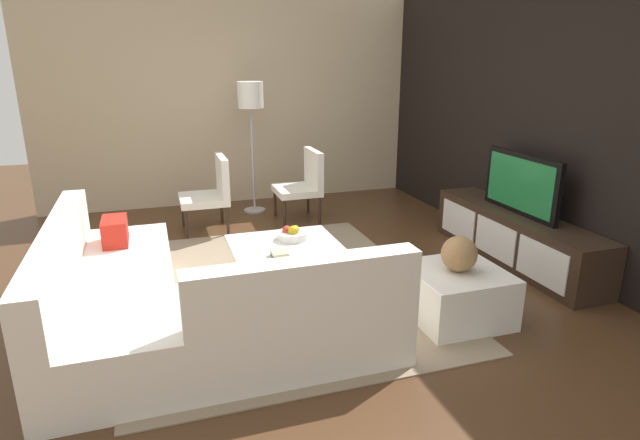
{
  "coord_description": "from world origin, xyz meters",
  "views": [
    {
      "loc": [
        4.02,
        -0.95,
        1.96
      ],
      "look_at": [
        -0.32,
        0.47,
        0.52
      ],
      "focal_mm": 29.31,
      "sensor_mm": 36.0,
      "label": 1
    }
  ],
  "objects_px": {
    "accent_chair_near": "(212,190)",
    "book_stack": "(280,254)",
    "decorative_ball": "(459,254)",
    "floor_lamp": "(251,103)",
    "coffee_table": "(288,266)",
    "sectional_couch": "(175,302)",
    "fruit_bowl": "(293,234)",
    "accent_chair_far": "(304,181)",
    "ottoman": "(456,294)",
    "media_console": "(515,237)",
    "television": "(521,184)"
  },
  "relations": [
    {
      "from": "accent_chair_near",
      "to": "book_stack",
      "type": "height_order",
      "value": "accent_chair_near"
    },
    {
      "from": "sectional_couch",
      "to": "decorative_ball",
      "type": "distance_m",
      "value": 2.12
    },
    {
      "from": "floor_lamp",
      "to": "fruit_bowl",
      "type": "relative_size",
      "value": 5.94
    },
    {
      "from": "accent_chair_near",
      "to": "ottoman",
      "type": "bearing_deg",
      "value": 24.48
    },
    {
      "from": "television",
      "to": "accent_chair_near",
      "type": "bearing_deg",
      "value": -125.49
    },
    {
      "from": "fruit_bowl",
      "to": "coffee_table",
      "type": "bearing_deg",
      "value": -28.68
    },
    {
      "from": "sectional_couch",
      "to": "book_stack",
      "type": "xyz_separation_m",
      "value": [
        -0.38,
        0.87,
        0.12
      ]
    },
    {
      "from": "floor_lamp",
      "to": "accent_chair_far",
      "type": "bearing_deg",
      "value": 44.0
    },
    {
      "from": "media_console",
      "to": "accent_chair_far",
      "type": "height_order",
      "value": "accent_chair_far"
    },
    {
      "from": "sectional_couch",
      "to": "accent_chair_far",
      "type": "height_order",
      "value": "accent_chair_far"
    },
    {
      "from": "accent_chair_near",
      "to": "floor_lamp",
      "type": "bearing_deg",
      "value": 131.42
    },
    {
      "from": "sectional_couch",
      "to": "floor_lamp",
      "type": "relative_size",
      "value": 1.41
    },
    {
      "from": "sectional_couch",
      "to": "accent_chair_near",
      "type": "height_order",
      "value": "accent_chair_near"
    },
    {
      "from": "ottoman",
      "to": "media_console",
      "type": "bearing_deg",
      "value": 125.46
    },
    {
      "from": "coffee_table",
      "to": "fruit_bowl",
      "type": "bearing_deg",
      "value": 151.32
    },
    {
      "from": "fruit_bowl",
      "to": "decorative_ball",
      "type": "xyz_separation_m",
      "value": [
        1.14,
        0.99,
        0.11
      ]
    },
    {
      "from": "accent_chair_far",
      "to": "decorative_ball",
      "type": "distance_m",
      "value": 2.89
    },
    {
      "from": "coffee_table",
      "to": "decorative_ball",
      "type": "distance_m",
      "value": 1.49
    },
    {
      "from": "media_console",
      "to": "fruit_bowl",
      "type": "distance_m",
      "value": 2.22
    },
    {
      "from": "decorative_ball",
      "to": "accent_chair_near",
      "type": "bearing_deg",
      "value": -151.61
    },
    {
      "from": "ottoman",
      "to": "fruit_bowl",
      "type": "bearing_deg",
      "value": -138.81
    },
    {
      "from": "sectional_couch",
      "to": "fruit_bowl",
      "type": "bearing_deg",
      "value": 125.74
    },
    {
      "from": "book_stack",
      "to": "coffee_table",
      "type": "bearing_deg",
      "value": 151.04
    },
    {
      "from": "sectional_couch",
      "to": "decorative_ball",
      "type": "xyz_separation_m",
      "value": [
        0.36,
        2.08,
        0.25
      ]
    },
    {
      "from": "sectional_couch",
      "to": "accent_chair_near",
      "type": "relative_size",
      "value": 2.7
    },
    {
      "from": "accent_chair_near",
      "to": "decorative_ball",
      "type": "height_order",
      "value": "accent_chair_near"
    },
    {
      "from": "sectional_couch",
      "to": "decorative_ball",
      "type": "relative_size",
      "value": 8.62
    },
    {
      "from": "accent_chair_far",
      "to": "accent_chair_near",
      "type": "bearing_deg",
      "value": -85.5
    },
    {
      "from": "ottoman",
      "to": "decorative_ball",
      "type": "xyz_separation_m",
      "value": [
        0.0,
        0.0,
        0.34
      ]
    },
    {
      "from": "decorative_ball",
      "to": "floor_lamp",
      "type": "bearing_deg",
      "value": -165.24
    },
    {
      "from": "media_console",
      "to": "decorative_ball",
      "type": "xyz_separation_m",
      "value": [
        0.86,
        -1.2,
        0.29
      ]
    },
    {
      "from": "accent_chair_far",
      "to": "ottoman",
      "type": "bearing_deg",
      "value": 8.25
    },
    {
      "from": "floor_lamp",
      "to": "book_stack",
      "type": "height_order",
      "value": "floor_lamp"
    },
    {
      "from": "floor_lamp",
      "to": "ottoman",
      "type": "height_order",
      "value": "floor_lamp"
    },
    {
      "from": "accent_chair_far",
      "to": "book_stack",
      "type": "height_order",
      "value": "accent_chair_far"
    },
    {
      "from": "media_console",
      "to": "accent_chair_far",
      "type": "distance_m",
      "value": 2.56
    },
    {
      "from": "television",
      "to": "accent_chair_near",
      "type": "xyz_separation_m",
      "value": [
        -1.93,
        -2.71,
        -0.3
      ]
    },
    {
      "from": "accent_chair_far",
      "to": "book_stack",
      "type": "xyz_separation_m",
      "value": [
        2.12,
        -0.84,
        -0.08
      ]
    },
    {
      "from": "book_stack",
      "to": "fruit_bowl",
      "type": "bearing_deg",
      "value": 151.17
    },
    {
      "from": "ottoman",
      "to": "coffee_table",
      "type": "bearing_deg",
      "value": -131.25
    },
    {
      "from": "television",
      "to": "fruit_bowl",
      "type": "height_order",
      "value": "television"
    },
    {
      "from": "ottoman",
      "to": "decorative_ball",
      "type": "height_order",
      "value": "decorative_ball"
    },
    {
      "from": "sectional_couch",
      "to": "ottoman",
      "type": "relative_size",
      "value": 3.36
    },
    {
      "from": "media_console",
      "to": "ottoman",
      "type": "xyz_separation_m",
      "value": [
        0.86,
        -1.2,
        -0.05
      ]
    },
    {
      "from": "ottoman",
      "to": "fruit_bowl",
      "type": "height_order",
      "value": "fruit_bowl"
    },
    {
      "from": "coffee_table",
      "to": "fruit_bowl",
      "type": "height_order",
      "value": "fruit_bowl"
    },
    {
      "from": "floor_lamp",
      "to": "fruit_bowl",
      "type": "distance_m",
      "value": 2.47
    },
    {
      "from": "floor_lamp",
      "to": "book_stack",
      "type": "xyz_separation_m",
      "value": [
        2.67,
        -0.31,
        -0.99
      ]
    },
    {
      "from": "media_console",
      "to": "ottoman",
      "type": "bearing_deg",
      "value": -54.54
    },
    {
      "from": "floor_lamp",
      "to": "sectional_couch",
      "type": "bearing_deg",
      "value": -21.13
    }
  ]
}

